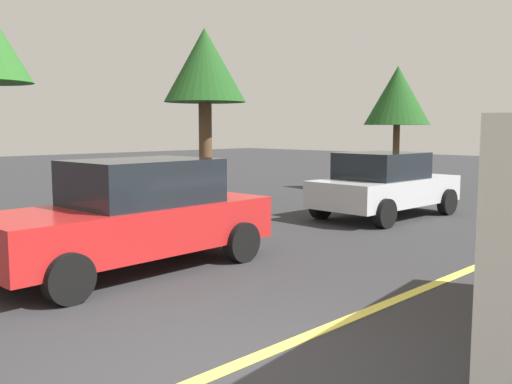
{
  "coord_description": "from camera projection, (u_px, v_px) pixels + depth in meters",
  "views": [
    {
      "loc": [
        -3.1,
        -3.54,
        2.12
      ],
      "look_at": [
        1.91,
        1.41,
        1.33
      ],
      "focal_mm": 39.59,
      "sensor_mm": 36.0,
      "label": 1
    }
  ],
  "objects": [
    {
      "name": "lane_marking_centre",
      "position": [
        398.0,
        299.0,
        7.02
      ],
      "size": [
        28.0,
        0.16,
        0.01
      ],
      "primitive_type": "cube",
      "color": "#E0D14C"
    },
    {
      "name": "tree_right_verge",
      "position": [
        397.0,
        96.0,
        18.96
      ],
      "size": [
        2.21,
        2.21,
        4.2
      ],
      "color": "#513823",
      "rests_on": "ground_plane"
    },
    {
      "name": "car_silver_approaching",
      "position": [
        385.0,
        185.0,
        13.48
      ],
      "size": [
        4.07,
        2.07,
        1.55
      ],
      "color": "#B7BABF",
      "rests_on": "ground_plane"
    },
    {
      "name": "ground_plane",
      "position": [
        217.0,
        374.0,
        4.9
      ],
      "size": [
        80.0,
        80.0,
        0.0
      ],
      "primitive_type": "plane",
      "color": "#2D2D30"
    },
    {
      "name": "car_red_far_lane",
      "position": [
        134.0,
        215.0,
        8.46
      ],
      "size": [
        4.45,
        2.04,
        1.66
      ],
      "color": "red",
      "rests_on": "ground_plane"
    },
    {
      "name": "tree_centre_verge",
      "position": [
        205.0,
        68.0,
        15.13
      ],
      "size": [
        2.21,
        2.21,
        4.79
      ],
      "color": "#513823",
      "rests_on": "ground_plane"
    }
  ]
}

